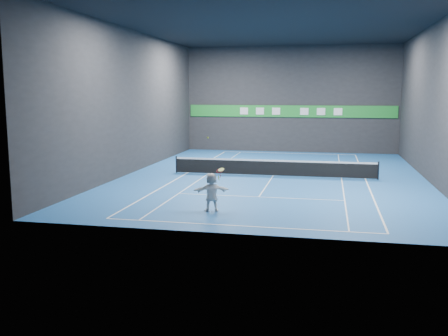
% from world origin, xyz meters
% --- Properties ---
extents(ground, '(26.00, 26.00, 0.00)m').
position_xyz_m(ground, '(0.00, 0.00, 0.00)').
color(ground, '#1B5399').
rests_on(ground, ground).
extents(ceiling, '(26.00, 26.00, 0.00)m').
position_xyz_m(ceiling, '(0.00, 0.00, 9.00)').
color(ceiling, black).
rests_on(ceiling, ground).
extents(wall_back, '(18.00, 0.10, 9.00)m').
position_xyz_m(wall_back, '(0.00, 13.00, 4.50)').
color(wall_back, '#242426').
rests_on(wall_back, ground).
extents(wall_front, '(18.00, 0.10, 9.00)m').
position_xyz_m(wall_front, '(0.00, -13.00, 4.50)').
color(wall_front, '#242426').
rests_on(wall_front, ground).
extents(wall_left, '(0.10, 26.00, 9.00)m').
position_xyz_m(wall_left, '(-9.00, 0.00, 4.50)').
color(wall_left, '#242426').
rests_on(wall_left, ground).
extents(wall_right, '(0.10, 26.00, 9.00)m').
position_xyz_m(wall_right, '(9.00, 0.00, 4.50)').
color(wall_right, '#242426').
rests_on(wall_right, ground).
extents(baseline_near, '(10.98, 0.08, 0.01)m').
position_xyz_m(baseline_near, '(0.00, -11.89, 0.00)').
color(baseline_near, white).
rests_on(baseline_near, ground).
extents(baseline_far, '(10.98, 0.08, 0.01)m').
position_xyz_m(baseline_far, '(0.00, 11.89, 0.00)').
color(baseline_far, white).
rests_on(baseline_far, ground).
extents(sideline_doubles_left, '(0.08, 23.78, 0.01)m').
position_xyz_m(sideline_doubles_left, '(-5.49, 0.00, 0.00)').
color(sideline_doubles_left, white).
rests_on(sideline_doubles_left, ground).
extents(sideline_doubles_right, '(0.08, 23.78, 0.01)m').
position_xyz_m(sideline_doubles_right, '(5.49, 0.00, 0.00)').
color(sideline_doubles_right, white).
rests_on(sideline_doubles_right, ground).
extents(sideline_singles_left, '(0.06, 23.78, 0.01)m').
position_xyz_m(sideline_singles_left, '(-4.11, 0.00, 0.00)').
color(sideline_singles_left, white).
rests_on(sideline_singles_left, ground).
extents(sideline_singles_right, '(0.06, 23.78, 0.01)m').
position_xyz_m(sideline_singles_right, '(4.11, 0.00, 0.00)').
color(sideline_singles_right, white).
rests_on(sideline_singles_right, ground).
extents(service_line_near, '(8.23, 0.06, 0.01)m').
position_xyz_m(service_line_near, '(0.00, -6.40, 0.00)').
color(service_line_near, white).
rests_on(service_line_near, ground).
extents(service_line_far, '(8.23, 0.06, 0.01)m').
position_xyz_m(service_line_far, '(0.00, 6.40, 0.00)').
color(service_line_far, white).
rests_on(service_line_far, ground).
extents(center_service_line, '(0.06, 12.80, 0.01)m').
position_xyz_m(center_service_line, '(0.00, 0.00, 0.00)').
color(center_service_line, white).
rests_on(center_service_line, ground).
extents(player, '(1.63, 0.99, 1.68)m').
position_xyz_m(player, '(-1.60, -9.74, 0.84)').
color(player, white).
rests_on(player, ground).
extents(tennis_ball, '(0.07, 0.07, 0.07)m').
position_xyz_m(tennis_ball, '(-1.79, -9.61, 3.17)').
color(tennis_ball, '#C7F128').
rests_on(tennis_ball, player).
extents(tennis_net, '(12.50, 0.10, 1.07)m').
position_xyz_m(tennis_net, '(0.00, 0.00, 0.54)').
color(tennis_net, black).
rests_on(tennis_net, ground).
extents(sponsor_banner, '(17.64, 0.11, 1.00)m').
position_xyz_m(sponsor_banner, '(0.00, 12.93, 3.50)').
color(sponsor_banner, '#1D872D').
rests_on(sponsor_banner, wall_back).
extents(tennis_racket, '(0.45, 0.36, 0.57)m').
position_xyz_m(tennis_racket, '(-1.24, -9.70, 1.73)').
color(tennis_racket, red).
rests_on(tennis_racket, player).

